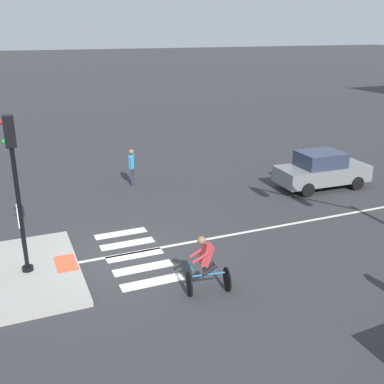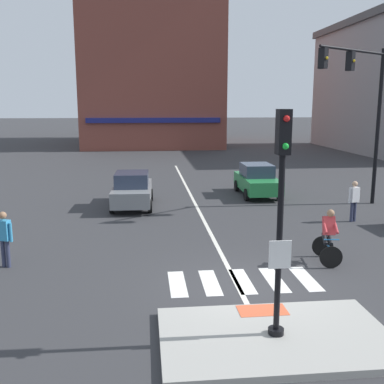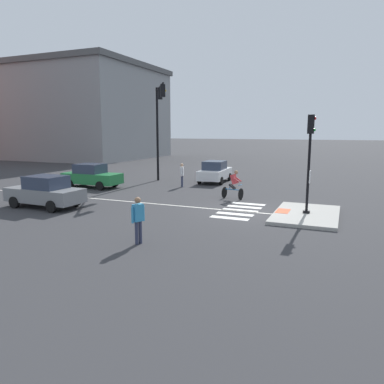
# 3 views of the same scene
# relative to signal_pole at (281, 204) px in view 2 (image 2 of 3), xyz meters

# --- Properties ---
(ground_plane) EXTENTS (300.00, 300.00, 0.00)m
(ground_plane) POSITION_rel_signal_pole_xyz_m (0.00, 2.78, -2.85)
(ground_plane) COLOR #333335
(traffic_island) EXTENTS (4.68, 2.84, 0.15)m
(traffic_island) POSITION_rel_signal_pole_xyz_m (0.00, 0.01, -2.77)
(traffic_island) COLOR #A3A099
(traffic_island) RESTS_ON ground
(tactile_pad_front) EXTENTS (1.10, 0.60, 0.01)m
(tactile_pad_front) POSITION_rel_signal_pole_xyz_m (0.00, 1.08, -2.69)
(tactile_pad_front) COLOR #DB5B38
(tactile_pad_front) RESTS_ON traffic_island
(signal_pole) EXTENTS (0.44, 0.38, 4.47)m
(signal_pole) POSITION_rel_signal_pole_xyz_m (0.00, 0.00, 0.00)
(signal_pole) COLOR black
(signal_pole) RESTS_ON traffic_island
(crosswalk_stripe_a) EXTENTS (0.44, 1.80, 0.01)m
(crosswalk_stripe_a) POSITION_rel_signal_pole_xyz_m (-1.76, 3.18, -2.84)
(crosswalk_stripe_a) COLOR silver
(crosswalk_stripe_a) RESTS_ON ground
(crosswalk_stripe_b) EXTENTS (0.44, 1.80, 0.01)m
(crosswalk_stripe_b) POSITION_rel_signal_pole_xyz_m (-0.88, 3.18, -2.84)
(crosswalk_stripe_b) COLOR silver
(crosswalk_stripe_b) RESTS_ON ground
(crosswalk_stripe_c) EXTENTS (0.44, 1.80, 0.01)m
(crosswalk_stripe_c) POSITION_rel_signal_pole_xyz_m (0.00, 3.18, -2.84)
(crosswalk_stripe_c) COLOR silver
(crosswalk_stripe_c) RESTS_ON ground
(crosswalk_stripe_d) EXTENTS (0.44, 1.80, 0.01)m
(crosswalk_stripe_d) POSITION_rel_signal_pole_xyz_m (0.88, 3.18, -2.84)
(crosswalk_stripe_d) COLOR silver
(crosswalk_stripe_d) RESTS_ON ground
(crosswalk_stripe_e) EXTENTS (0.44, 1.80, 0.01)m
(crosswalk_stripe_e) POSITION_rel_signal_pole_xyz_m (1.76, 3.18, -2.84)
(crosswalk_stripe_e) COLOR silver
(crosswalk_stripe_e) RESTS_ON ground
(lane_centre_line) EXTENTS (0.14, 28.00, 0.01)m
(lane_centre_line) POSITION_rel_signal_pole_xyz_m (-0.19, 12.78, -2.84)
(lane_centre_line) COLOR silver
(lane_centre_line) RESTS_ON ground
(traffic_light_mast) EXTENTS (4.13, 2.78, 7.18)m
(traffic_light_mast) POSITION_rel_signal_pole_xyz_m (7.12, 11.43, 2.09)
(traffic_light_mast) COLOR black
(traffic_light_mast) RESTS_ON ground
(building_corner_right) EXTENTS (15.45, 20.62, 18.00)m
(building_corner_right) POSITION_rel_signal_pole_xyz_m (-1.57, 48.48, 6.17)
(building_corner_right) COLOR brown
(building_corner_right) RESTS_ON ground
(car_green_eastbound_far) EXTENTS (1.87, 4.11, 1.64)m
(car_green_eastbound_far) POSITION_rel_signal_pole_xyz_m (3.25, 14.74, -2.03)
(car_green_eastbound_far) COLOR #237A3D
(car_green_eastbound_far) RESTS_ON ground
(car_grey_westbound_far) EXTENTS (1.95, 4.16, 1.64)m
(car_grey_westbound_far) POSITION_rel_signal_pole_xyz_m (-3.16, 12.64, -2.03)
(car_grey_westbound_far) COLOR slate
(car_grey_westbound_far) RESTS_ON ground
(cyclist) EXTENTS (0.82, 1.18, 1.68)m
(cyclist) POSITION_rel_signal_pole_xyz_m (2.84, 4.35, -1.97)
(cyclist) COLOR black
(cyclist) RESTS_ON ground
(pedestrian_at_curb_left) EXTENTS (0.52, 0.34, 1.67)m
(pedestrian_at_curb_left) POSITION_rel_signal_pole_xyz_m (-6.67, 4.98, -1.86)
(pedestrian_at_curb_left) COLOR #2D334C
(pedestrian_at_curb_left) RESTS_ON ground
(pedestrian_waiting_far_side) EXTENTS (0.53, 0.32, 1.67)m
(pedestrian_waiting_far_side) POSITION_rel_signal_pole_xyz_m (5.82, 8.99, -1.86)
(pedestrian_waiting_far_side) COLOR #2D334C
(pedestrian_waiting_far_side) RESTS_ON ground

